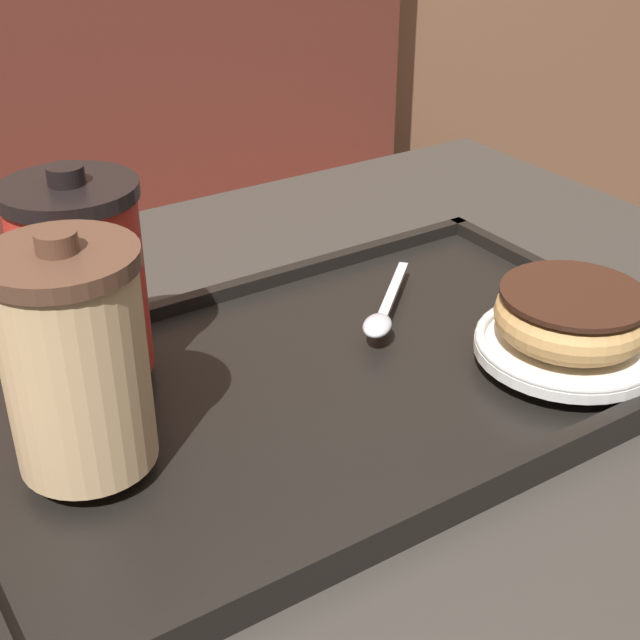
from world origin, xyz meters
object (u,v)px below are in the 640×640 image
(coffee_cup_rear, at_px, (81,278))
(donut_chocolate_glazed, at_px, (571,314))
(coffee_cup_front, at_px, (75,359))
(spoon, at_px, (382,315))

(coffee_cup_rear, distance_m, donut_chocolate_glazed, 0.35)
(coffee_cup_front, distance_m, coffee_cup_rear, 0.11)
(spoon, bearing_deg, coffee_cup_rear, -58.06)
(coffee_cup_front, xyz_separation_m, coffee_cup_rear, (0.04, 0.10, -0.00))
(donut_chocolate_glazed, bearing_deg, coffee_cup_front, 167.66)
(coffee_cup_rear, bearing_deg, coffee_cup_front, -111.56)
(coffee_cup_front, xyz_separation_m, spoon, (0.25, 0.04, -0.07))
(coffee_cup_rear, relative_size, donut_chocolate_glazed, 1.36)
(donut_chocolate_glazed, relative_size, spoon, 1.01)
(coffee_cup_front, distance_m, donut_chocolate_glazed, 0.35)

